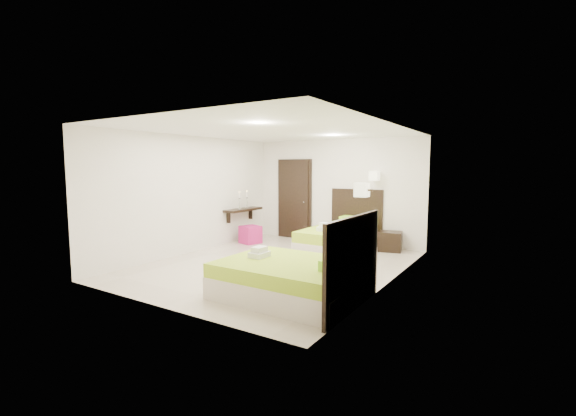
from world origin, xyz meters
The scene contains 7 objects.
floor centered at (0.00, 0.00, 0.00)m, with size 5.50×5.50×0.00m, color #C0B29F.
bed_single centered at (0.58, 1.73, 0.33)m, with size 1.32×2.20×1.82m.
bed_double centered at (1.31, -1.45, 0.30)m, with size 2.03×1.73×1.68m.
nightstand centered at (1.52, 2.44, 0.22)m, with size 0.50×0.45×0.45m, color black.
ottoman centered at (-1.75, 1.47, 0.22)m, with size 0.44×0.44×0.44m, color #A1155B.
door centered at (-1.20, 2.70, 1.05)m, with size 1.02×0.15×2.14m.
console_shelf centered at (-2.08, 1.60, 0.82)m, with size 0.35×1.20×0.78m.
Camera 1 is at (4.13, -6.13, 1.90)m, focal length 24.00 mm.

